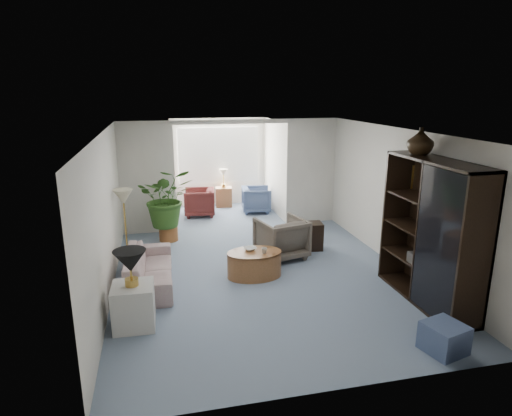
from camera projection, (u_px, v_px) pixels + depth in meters
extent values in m
plane|color=#7B87A2|center=(264.00, 278.00, 7.58)|extent=(6.00, 6.00, 0.00)
plane|color=#7B87A2|center=(226.00, 214.00, 11.44)|extent=(2.60, 2.60, 0.00)
cube|color=beige|center=(147.00, 179.00, 9.66)|extent=(1.20, 0.12, 2.50)
cube|color=beige|center=(311.00, 172.00, 10.49)|extent=(1.20, 0.12, 2.50)
cube|color=beige|center=(232.00, 122.00, 9.76)|extent=(2.60, 0.12, 0.10)
cube|color=white|center=(219.00, 155.00, 12.08)|extent=(2.20, 0.02, 1.50)
cube|color=white|center=(219.00, 155.00, 12.06)|extent=(2.20, 0.02, 1.50)
cube|color=#B6A692|center=(404.00, 176.00, 7.58)|extent=(0.04, 0.50, 0.40)
imported|color=#B7AD9A|center=(149.00, 268.00, 7.31)|extent=(0.78, 1.90, 0.55)
cube|color=silver|center=(134.00, 306.00, 5.99)|extent=(0.56, 0.56, 0.60)
cone|color=black|center=(130.00, 261.00, 5.82)|extent=(0.44, 0.44, 0.30)
cone|color=beige|center=(123.00, 197.00, 8.03)|extent=(0.36, 0.36, 0.28)
cylinder|color=#955836|center=(254.00, 264.00, 7.61)|extent=(1.21, 1.21, 0.45)
imported|color=white|center=(250.00, 249.00, 7.63)|extent=(0.27, 0.27, 0.05)
imported|color=#BCB4A5|center=(264.00, 251.00, 7.48)|extent=(0.13, 0.13, 0.09)
imported|color=#655B50|center=(281.00, 238.00, 8.44)|extent=(1.02, 1.03, 0.78)
cube|color=black|center=(310.00, 236.00, 8.91)|extent=(0.50, 0.41, 0.55)
cube|color=black|center=(431.00, 233.00, 6.53)|extent=(0.52, 1.97, 2.19)
imported|color=black|center=(421.00, 141.00, 6.66)|extent=(0.40, 0.40, 0.41)
cube|color=slate|center=(444.00, 338.00, 5.44)|extent=(0.56, 0.56, 0.36)
cylinder|color=#9A592C|center=(169.00, 233.00, 9.45)|extent=(0.40, 0.40, 0.32)
imported|color=#325E20|center=(167.00, 197.00, 9.24)|extent=(1.14, 0.98, 1.26)
imported|color=slate|center=(256.00, 200.00, 11.60)|extent=(0.82, 0.80, 0.67)
imported|color=#591E21|center=(199.00, 202.00, 11.27)|extent=(0.86, 0.84, 0.70)
cube|color=#955836|center=(224.00, 197.00, 12.16)|extent=(0.48, 0.39, 0.54)
cube|color=#2B2925|center=(445.00, 274.00, 6.18)|extent=(0.30, 0.26, 0.16)
cube|color=#312A26|center=(451.00, 212.00, 6.00)|extent=(0.30, 0.26, 0.16)
cube|color=#383532|center=(420.00, 258.00, 6.77)|extent=(0.30, 0.26, 0.16)
cube|color=#4B4A46|center=(435.00, 237.00, 6.36)|extent=(0.30, 0.26, 0.16)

